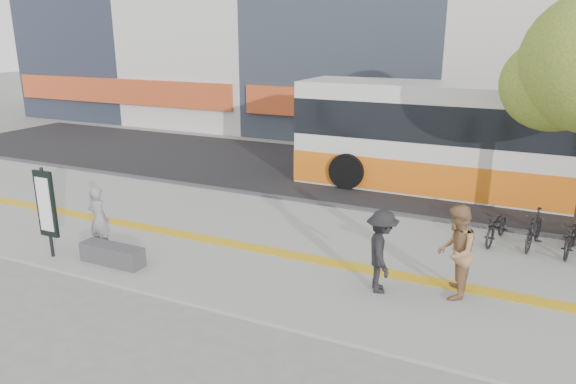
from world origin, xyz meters
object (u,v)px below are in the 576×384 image
at_px(signboard, 46,205).
at_px(bus, 499,145).
at_px(pedestrian_tan, 456,252).
at_px(pedestrian_dark, 381,251).
at_px(bench, 112,254).
at_px(seated_woman, 99,219).

height_order(signboard, bus, bus).
relative_size(pedestrian_tan, pedestrian_dark, 1.10).
bearing_deg(bus, bench, -127.71).
relative_size(signboard, bus, 0.16).
bearing_deg(signboard, pedestrian_dark, 12.19).
distance_m(bus, seated_woman, 12.42).
distance_m(bench, pedestrian_tan, 7.63).
bearing_deg(signboard, seated_woman, 44.96).
relative_size(signboard, seated_woman, 1.35).
bearing_deg(pedestrian_dark, bus, -33.01).
height_order(seated_woman, pedestrian_tan, pedestrian_tan).
xyz_separation_m(seated_woman, pedestrian_dark, (6.79, 0.84, 0.06)).
height_order(bus, pedestrian_tan, bus).
distance_m(bench, pedestrian_dark, 6.17).
height_order(bench, signboard, signboard).
height_order(signboard, pedestrian_tan, signboard).
bearing_deg(pedestrian_tan, seated_woman, -84.46).
distance_m(bench, signboard, 1.94).
distance_m(bench, seated_woman, 1.11).
xyz_separation_m(bench, signboard, (-1.60, -0.31, 1.06)).
xyz_separation_m(signboard, pedestrian_tan, (8.99, 2.04, -0.32)).
relative_size(seated_woman, pedestrian_tan, 0.84).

